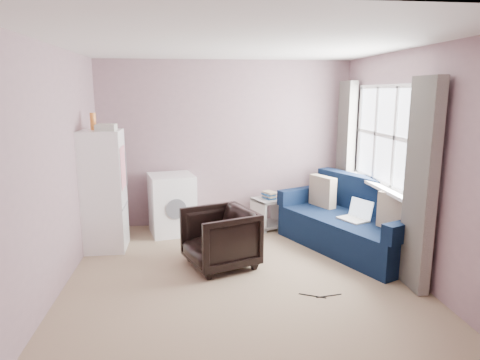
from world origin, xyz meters
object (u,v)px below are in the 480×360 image
object	(u,v)px
armchair	(220,235)
sofa	(355,224)
fridge	(103,190)
side_table	(269,211)
washing_machine	(172,203)

from	to	relation	value
armchair	sofa	bearing A→B (deg)	81.33
sofa	fridge	bearing A→B (deg)	149.08
side_table	sofa	xyz separation A→B (m)	(0.97, -0.97, 0.07)
fridge	washing_machine	distance (m)	1.07
fridge	side_table	bearing A→B (deg)	14.39
armchair	washing_machine	world-z (taller)	washing_machine
fridge	sofa	distance (m)	3.31
armchair	side_table	xyz separation A→B (m)	(0.83, 1.37, -0.12)
washing_machine	sofa	bearing A→B (deg)	-33.71
side_table	sofa	distance (m)	1.37
washing_machine	fridge	bearing A→B (deg)	-159.44
armchair	sofa	distance (m)	1.84
armchair	side_table	bearing A→B (deg)	127.59
sofa	washing_machine	bearing A→B (deg)	134.51
armchair	fridge	world-z (taller)	fridge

